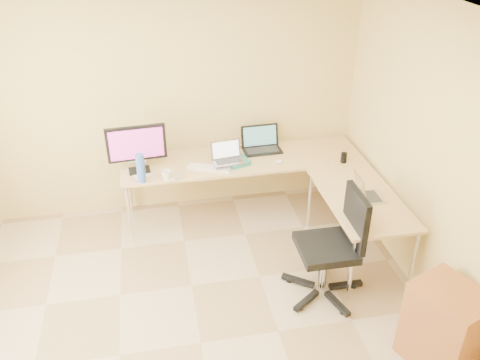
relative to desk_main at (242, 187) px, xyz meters
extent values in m
plane|color=tan|center=(-0.72, -1.85, -0.36)|extent=(4.50, 4.50, 0.00)
plane|color=white|center=(-0.72, -1.85, 2.24)|extent=(4.50, 4.50, 0.00)
plane|color=tan|center=(-0.72, 0.40, 0.93)|extent=(4.50, 0.00, 4.50)
plane|color=tan|center=(1.38, -1.85, 0.93)|extent=(0.00, 4.50, 4.50)
cube|color=tan|center=(0.00, 0.00, 0.00)|extent=(2.65, 0.70, 0.73)
cube|color=tan|center=(0.98, -1.00, 0.00)|extent=(0.70, 1.30, 0.73)
cube|color=black|center=(-1.13, -0.07, 0.63)|extent=(0.62, 0.24, 0.52)
cube|color=#297D6F|center=(-0.09, -0.07, 0.39)|extent=(0.31, 0.36, 0.05)
cube|color=#A19DB8|center=(-0.19, -0.14, 0.52)|extent=(0.36, 0.29, 0.21)
cube|color=black|center=(0.25, 0.15, 0.50)|extent=(0.44, 0.33, 0.27)
cube|color=silver|center=(-0.40, -0.16, 0.38)|extent=(0.47, 0.29, 0.02)
ellipsoid|color=white|center=(0.37, -0.18, 0.38)|extent=(0.09, 0.06, 0.03)
imported|color=white|center=(-0.86, -0.30, 0.41)|extent=(0.13, 0.13, 0.09)
cylinder|color=silver|center=(-0.77, -0.30, 0.38)|extent=(0.16, 0.16, 0.03)
cylinder|color=#395FBE|center=(-1.10, -0.30, 0.52)|extent=(0.11, 0.11, 0.31)
cube|color=silver|center=(-1.13, -0.10, 0.37)|extent=(0.27, 0.31, 0.01)
cube|color=white|center=(-1.13, 0.20, 0.40)|extent=(0.22, 0.18, 0.07)
cylinder|color=silver|center=(-1.13, 0.20, 0.52)|extent=(0.30, 0.30, 0.31)
cylinder|color=black|center=(1.06, -0.30, 0.42)|extent=(0.08, 0.08, 0.11)
cube|color=#A9A9AA|center=(1.03, -1.04, 0.47)|extent=(0.33, 0.27, 0.22)
cube|color=black|center=(0.48, -1.45, 0.14)|extent=(0.66, 0.66, 1.08)
cube|color=brown|center=(1.13, -2.38, -0.01)|extent=(0.60, 0.66, 0.74)
camera|label=1|loc=(-0.97, -4.82, 2.93)|focal=37.52mm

